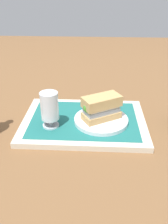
{
  "coord_description": "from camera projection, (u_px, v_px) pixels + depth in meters",
  "views": [
    {
      "loc": [
        -0.04,
        0.76,
        0.47
      ],
      "look_at": [
        0.0,
        0.0,
        0.05
      ],
      "focal_mm": 39.29,
      "sensor_mm": 36.0,
      "label": 1
    }
  ],
  "objects": [
    {
      "name": "ground_plane",
      "position": [
        84.0,
        124.0,
        0.9
      ],
      "size": [
        3.0,
        3.0,
        0.0
      ],
      "primitive_type": "plane",
      "color": "brown"
    },
    {
      "name": "tray",
      "position": [
        84.0,
        122.0,
        0.89
      ],
      "size": [
        0.44,
        0.32,
        0.02
      ],
      "primitive_type": "cube",
      "color": "beige",
      "rests_on": "ground_plane"
    },
    {
      "name": "placemat",
      "position": [
        84.0,
        119.0,
        0.89
      ],
      "size": [
        0.38,
        0.27,
        0.0
      ],
      "primitive_type": "cube",
      "color": "#1E6B66",
      "rests_on": "tray"
    },
    {
      "name": "plate",
      "position": [
        101.0,
        120.0,
        0.87
      ],
      "size": [
        0.19,
        0.19,
        0.01
      ],
      "primitive_type": "cylinder",
      "color": "white",
      "rests_on": "placemat"
    },
    {
      "name": "sandwich",
      "position": [
        101.0,
        108.0,
        0.84
      ],
      "size": [
        0.14,
        0.12,
        0.08
      ],
      "rotation": [
        0.0,
        0.0,
        0.53
      ],
      "color": "tan",
      "rests_on": "plate"
    },
    {
      "name": "beer_glass",
      "position": [
        50.0,
        109.0,
        0.81
      ],
      "size": [
        0.06,
        0.06,
        0.12
      ],
      "color": "silver",
      "rests_on": "placemat"
    }
  ]
}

